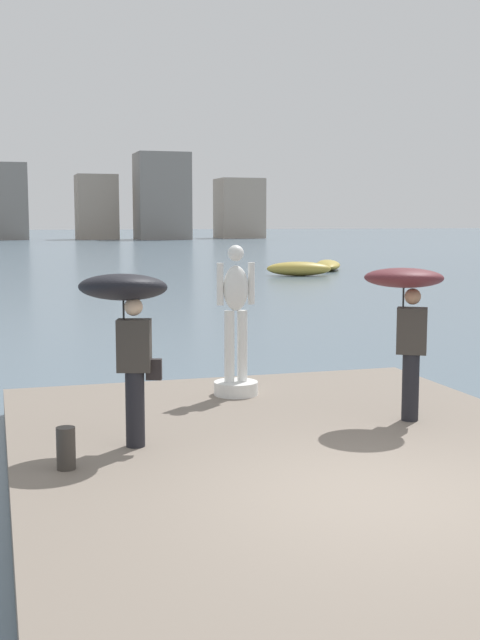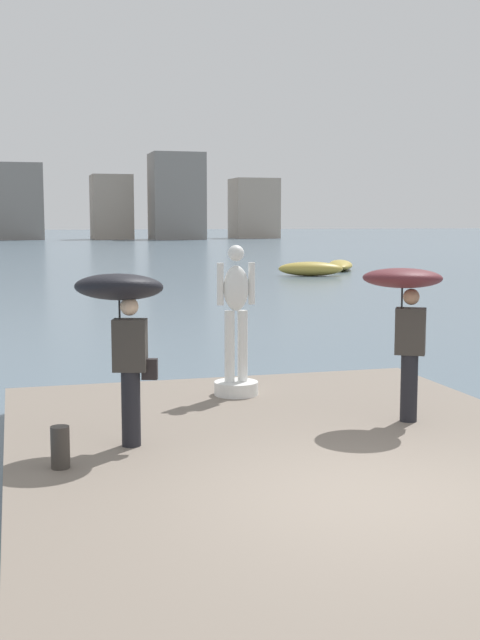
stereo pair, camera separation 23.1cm
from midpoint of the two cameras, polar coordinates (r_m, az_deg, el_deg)
The scene contains 9 objects.
ground_plane at distance 47.24m, azimuth -11.46°, elevation 3.18°, with size 400.00×400.00×0.00m, color slate.
pier at distance 9.59m, azimuth 5.44°, elevation -10.10°, with size 6.68×9.05×0.40m, color slate.
statue_white_figure at distance 12.26m, azimuth 0.27°, elevation -1.15°, with size 0.66×0.66×2.23m.
onlooker_left at distance 9.49m, azimuth -7.44°, elevation 0.79°, with size 1.27×1.29×2.06m.
onlooker_right at distance 10.83m, azimuth 11.89°, elevation 1.43°, with size 1.40×1.40×2.02m.
mooring_bollard at distance 8.97m, azimuth -11.57°, elevation -8.60°, with size 0.20×0.20×0.45m, color #38332D.
boat_far at distance 49.88m, azimuth 7.08°, elevation 3.79°, with size 3.11×5.38×0.58m.
boat_rightward at distance 44.30m, azimuth 5.04°, elevation 3.54°, with size 3.67×2.35×0.76m.
distant_skyline at distance 126.11m, azimuth -13.59°, elevation 7.95°, with size 76.74×11.70×12.77m.
Camera 2 is at (-3.19, -7.06, 3.01)m, focal length 46.39 mm.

